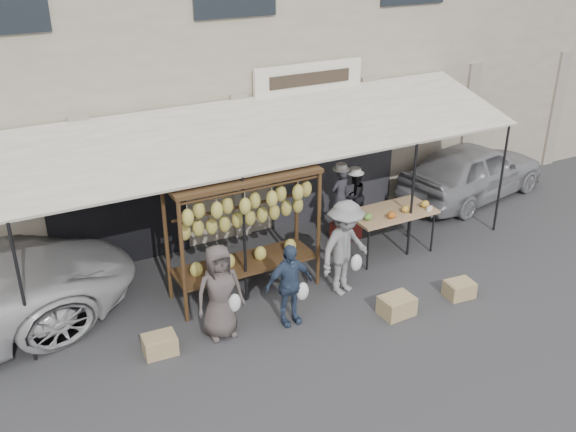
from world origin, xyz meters
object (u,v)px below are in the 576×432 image
at_px(customer_mid, 289,285).
at_px(sedan, 473,170).
at_px(vendor_left, 340,196).
at_px(crate_far, 160,345).
at_px(customer_left, 220,292).
at_px(produce_table, 392,213).
at_px(banana_rack, 245,212).
at_px(crate_near_b, 459,289).
at_px(crate_near_a, 397,306).
at_px(vendor_right, 354,196).
at_px(customer_right, 345,248).

xyz_separation_m(customer_mid, sedan, (6.24, 2.52, -0.03)).
distance_m(vendor_left, crate_far, 4.86).
bearing_deg(vendor_left, crate_far, 10.74).
bearing_deg(customer_left, produce_table, 14.80).
bearing_deg(banana_rack, crate_near_b, -30.51).
distance_m(crate_near_a, sedan, 5.57).
distance_m(produce_table, vendor_right, 0.95).
xyz_separation_m(vendor_left, crate_near_a, (-0.59, -2.73, -0.84)).
xyz_separation_m(customer_left, crate_near_b, (4.11, -0.93, -0.64)).
relative_size(customer_left, customer_right, 0.90).
bearing_deg(crate_near_a, crate_far, 167.29).
height_order(produce_table, customer_mid, customer_mid).
bearing_deg(vendor_right, crate_near_a, 51.67).
bearing_deg(crate_near_b, produce_table, 93.27).
relative_size(crate_near_a, crate_near_b, 1.14).
bearing_deg(vendor_right, customer_mid, 18.92).
bearing_deg(crate_near_a, banana_rack, 136.26).
bearing_deg(crate_far, customer_right, 2.86).
height_order(vendor_left, crate_near_b, vendor_left).
height_order(vendor_right, customer_left, customer_left).
bearing_deg(sedan, crate_far, 94.70).
xyz_separation_m(customer_right, crate_far, (-3.42, -0.17, -0.72)).
distance_m(customer_mid, crate_near_a, 1.90).
relative_size(banana_rack, vendor_right, 2.45).
height_order(crate_near_b, crate_far, crate_far).
xyz_separation_m(produce_table, crate_near_b, (0.11, -1.89, -0.72)).
bearing_deg(crate_near_a, vendor_left, 77.87).
bearing_deg(customer_mid, crate_near_b, -12.91).
bearing_deg(customer_left, crate_far, -178.40).
distance_m(produce_table, customer_right, 1.78).
relative_size(vendor_left, crate_far, 2.44).
xyz_separation_m(customer_left, crate_near_a, (2.80, -0.87, -0.62)).
height_order(crate_near_a, sedan, sedan).
distance_m(customer_right, sedan, 5.39).
height_order(produce_table, sedan, sedan).
distance_m(banana_rack, vendor_right, 3.05).
height_order(banana_rack, crate_near_b, banana_rack).
relative_size(customer_mid, customer_right, 0.81).
relative_size(produce_table, crate_far, 3.42).
xyz_separation_m(vendor_left, customer_mid, (-2.28, -2.07, -0.29)).
xyz_separation_m(customer_mid, crate_far, (-2.12, 0.20, -0.56)).
bearing_deg(banana_rack, crate_near_a, -43.74).
bearing_deg(customer_right, customer_mid, 178.50).
xyz_separation_m(vendor_right, sedan, (3.61, 0.44, -0.25)).
distance_m(produce_table, customer_mid, 3.12).
xyz_separation_m(vendor_right, customer_mid, (-2.63, -2.08, -0.22)).
height_order(customer_left, crate_far, customer_left).
xyz_separation_m(customer_right, sedan, (4.94, 2.15, -0.20)).
height_order(banana_rack, customer_right, banana_rack).
relative_size(vendor_left, customer_mid, 0.86).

